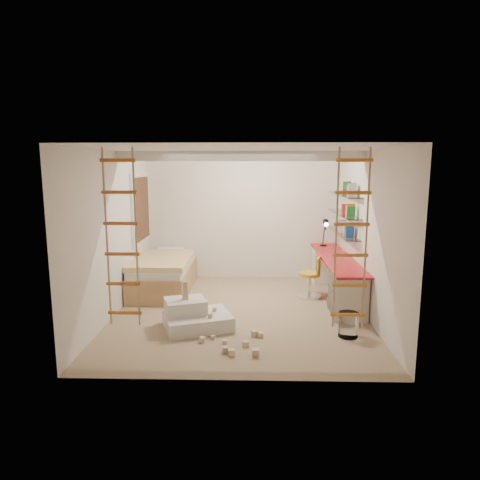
{
  "coord_description": "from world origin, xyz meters",
  "views": [
    {
      "loc": [
        0.18,
        -6.69,
        2.37
      ],
      "look_at": [
        0.0,
        0.3,
        1.15
      ],
      "focal_mm": 32.0,
      "sensor_mm": 36.0,
      "label": 1
    }
  ],
  "objects_px": {
    "desk": "(335,276)",
    "bed": "(164,273)",
    "swivel_chair": "(310,283)",
    "play_platform": "(194,317)"
  },
  "relations": [
    {
      "from": "swivel_chair",
      "to": "play_platform",
      "type": "height_order",
      "value": "swivel_chair"
    },
    {
      "from": "bed",
      "to": "swivel_chair",
      "type": "distance_m",
      "value": 2.77
    },
    {
      "from": "desk",
      "to": "play_platform",
      "type": "height_order",
      "value": "desk"
    },
    {
      "from": "desk",
      "to": "bed",
      "type": "bearing_deg",
      "value": 173.51
    },
    {
      "from": "desk",
      "to": "bed",
      "type": "distance_m",
      "value": 3.22
    },
    {
      "from": "desk",
      "to": "play_platform",
      "type": "xyz_separation_m",
      "value": [
        -2.37,
        -1.54,
        -0.24
      ]
    },
    {
      "from": "swivel_chair",
      "to": "bed",
      "type": "bearing_deg",
      "value": 171.77
    },
    {
      "from": "desk",
      "to": "swivel_chair",
      "type": "xyz_separation_m",
      "value": [
        -0.45,
        -0.03,
        -0.13
      ]
    },
    {
      "from": "desk",
      "to": "play_platform",
      "type": "bearing_deg",
      "value": -147.06
    },
    {
      "from": "swivel_chair",
      "to": "play_platform",
      "type": "bearing_deg",
      "value": -141.87
    }
  ]
}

